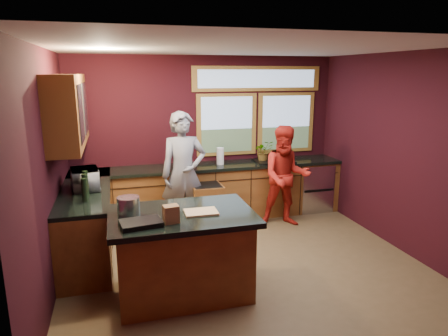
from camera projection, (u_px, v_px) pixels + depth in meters
name	position (u px, v px, depth m)	size (l,w,h in m)	color
floor	(242.00, 261.00, 5.25)	(4.50, 4.50, 0.00)	brown
room_shell	(190.00, 124.00, 4.98)	(4.52, 4.02, 2.71)	black
back_counter	(223.00, 191.00, 6.78)	(4.50, 0.64, 0.93)	#552D14
left_counter	(87.00, 220.00, 5.43)	(0.64, 2.30, 0.93)	#552D14
island	(183.00, 253.00, 4.40)	(1.55, 1.05, 0.95)	#552D14
person_grey	(184.00, 174.00, 5.98)	(0.68, 0.45, 1.88)	slate
person_red	(286.00, 177.00, 6.33)	(0.79, 0.61, 1.62)	#A51B13
microwave	(85.00, 179.00, 5.21)	(0.49, 0.33, 0.27)	#999999
potted_plant	(264.00, 151.00, 6.87)	(0.32, 0.28, 0.36)	#999999
paper_towel	(220.00, 156.00, 6.63)	(0.12, 0.12, 0.28)	white
cutting_board	(201.00, 212.00, 4.30)	(0.35, 0.25, 0.02)	tan
stock_pot	(128.00, 205.00, 4.27)	(0.24, 0.24, 0.18)	silver
paper_bag	(171.00, 214.00, 4.00)	(0.15, 0.12, 0.18)	brown
black_tray	(141.00, 223.00, 3.94)	(0.40, 0.28, 0.05)	black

